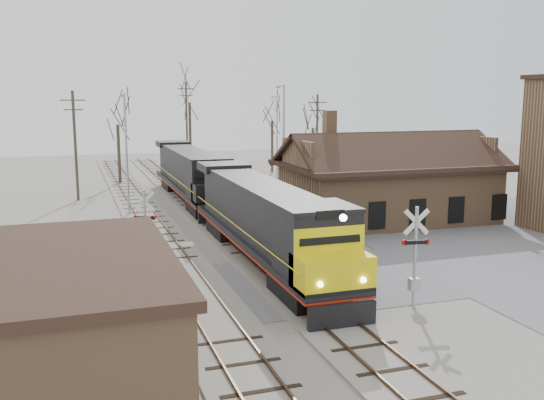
{
  "coord_description": "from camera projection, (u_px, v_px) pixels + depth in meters",
  "views": [
    {
      "loc": [
        -9.6,
        -26.27,
        8.96
      ],
      "look_at": [
        2.18,
        9.0,
        2.51
      ],
      "focal_mm": 40.0,
      "sensor_mm": 36.0,
      "label": 1
    }
  ],
  "objects": [
    {
      "name": "depot",
      "position": [
        388.0,
        187.0,
        43.63
      ],
      "size": [
        15.2,
        9.31,
        7.9
      ],
      "color": "#9A7350",
      "rests_on": "ground"
    },
    {
      "name": "parking_lot",
      "position": [
        533.0,
        238.0,
        38.43
      ],
      "size": [
        22.0,
        26.0,
        0.03
      ],
      "primitive_type": "cube",
      "color": "slate",
      "rests_on": "ground"
    },
    {
      "name": "road",
      "position": [
        288.0,
        284.0,
        29.08
      ],
      "size": [
        60.0,
        9.0,
        0.03
      ],
      "primitive_type": "cube",
      "color": "slate",
      "rests_on": "ground"
    },
    {
      "name": "streetlight_a",
      "position": [
        126.0,
        148.0,
        45.01
      ],
      "size": [
        0.25,
        2.04,
        9.09
      ],
      "color": "#A5A8AD",
      "rests_on": "ground"
    },
    {
      "name": "tree_e",
      "position": [
        313.0,
        121.0,
        71.86
      ],
      "size": [
        3.43,
        3.43,
        8.41
      ],
      "color": "#382D23",
      "rests_on": "ground"
    },
    {
      "name": "tree_b",
      "position": [
        117.0,
        115.0,
        60.78
      ],
      "size": [
        4.03,
        4.03,
        9.88
      ],
      "color": "#382D23",
      "rests_on": "ground"
    },
    {
      "name": "tree_c",
      "position": [
        189.0,
        91.0,
        71.65
      ],
      "size": [
        5.41,
        5.41,
        13.24
      ],
      "color": "#382D23",
      "rests_on": "ground"
    },
    {
      "name": "streetlight_b",
      "position": [
        283.0,
        137.0,
        51.25
      ],
      "size": [
        0.25,
        2.04,
        9.84
      ],
      "color": "#A5A8AD",
      "rests_on": "ground"
    },
    {
      "name": "streetlight_c",
      "position": [
        277.0,
        133.0,
        64.05
      ],
      "size": [
        0.25,
        2.04,
        8.9
      ],
      "color": "#A5A8AD",
      "rests_on": "ground"
    },
    {
      "name": "track_siding",
      "position": [
        153.0,
        226.0,
        41.68
      ],
      "size": [
        3.4,
        90.0,
        0.24
      ],
      "color": "gray",
      "rests_on": "ground"
    },
    {
      "name": "ground",
      "position": [
        288.0,
        284.0,
        29.08
      ],
      "size": [
        140.0,
        140.0,
        0.0
      ],
      "primitive_type": "plane",
      "color": "gray",
      "rests_on": "ground"
    },
    {
      "name": "utility_pole_b",
      "position": [
        187.0,
        125.0,
        71.74
      ],
      "size": [
        2.0,
        0.24,
        10.51
      ],
      "color": "#382D23",
      "rests_on": "ground"
    },
    {
      "name": "crossbuck_far",
      "position": [
        145.0,
        232.0,
        31.34
      ],
      "size": [
        1.15,
        0.49,
        4.21
      ],
      "rotation": [
        0.0,
        0.0,
        2.78
      ],
      "color": "#A5A8AD",
      "rests_on": "ground"
    },
    {
      "name": "locomotive_lead",
      "position": [
        266.0,
        222.0,
        31.89
      ],
      "size": [
        3.03,
        20.3,
        4.51
      ],
      "color": "black",
      "rests_on": "ground"
    },
    {
      "name": "utility_pole_c",
      "position": [
        317.0,
        137.0,
        61.21
      ],
      "size": [
        2.0,
        0.24,
        9.06
      ],
      "color": "#382D23",
      "rests_on": "ground"
    },
    {
      "name": "locomotive_trailing",
      "position": [
        191.0,
        174.0,
        51.12
      ],
      "size": [
        3.03,
        20.3,
        4.27
      ],
      "color": "black",
      "rests_on": "ground"
    },
    {
      "name": "crossbuck_near",
      "position": [
        415.0,
        261.0,
        25.7
      ],
      "size": [
        1.24,
        0.33,
        4.36
      ],
      "rotation": [
        0.0,
        0.0,
        -0.17
      ],
      "color": "#A5A8AD",
      "rests_on": "ground"
    },
    {
      "name": "utility_pole_a",
      "position": [
        75.0,
        144.0,
        51.44
      ],
      "size": [
        2.0,
        0.24,
        9.35
      ],
      "color": "#382D23",
      "rests_on": "ground"
    },
    {
      "name": "tree_d",
      "position": [
        272.0,
        112.0,
        70.51
      ],
      "size": [
        4.03,
        4.03,
        9.87
      ],
      "color": "#382D23",
      "rests_on": "ground"
    },
    {
      "name": "track_main",
      "position": [
        216.0,
        222.0,
        43.09
      ],
      "size": [
        3.4,
        90.0,
        0.24
      ],
      "color": "gray",
      "rests_on": "ground"
    }
  ]
}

